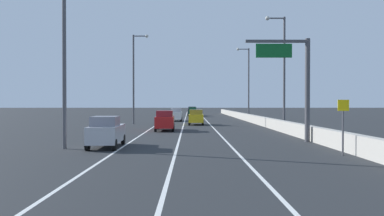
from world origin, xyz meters
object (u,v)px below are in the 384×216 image
at_px(car_red_0, 165,121).
at_px(car_white_5, 176,115).
at_px(lamp_post_right_second, 282,66).
at_px(car_yellow_3, 196,117).
at_px(lamp_post_left_mid, 135,74).
at_px(lamp_post_left_near, 68,39).
at_px(speed_advisory_sign, 343,123).
at_px(car_black_4, 192,111).
at_px(car_silver_2, 106,132).
at_px(car_green_1, 193,112).
at_px(lamp_post_right_third, 247,79).
at_px(overhead_sign_gantry, 297,77).

relative_size(car_red_0, car_white_5, 0.97).
bearing_deg(lamp_post_right_second, car_yellow_3, 135.39).
height_order(car_red_0, car_yellow_3, car_red_0).
bearing_deg(lamp_post_left_mid, lamp_post_left_near, -90.36).
bearing_deg(lamp_post_right_second, speed_advisory_sign, -94.61).
bearing_deg(car_black_4, car_yellow_3, -89.56).
relative_size(speed_advisory_sign, car_yellow_3, 0.74).
bearing_deg(car_black_4, speed_advisory_sign, -83.21).
xyz_separation_m(car_yellow_3, car_black_4, (-0.28, 36.42, 0.03)).
bearing_deg(car_silver_2, car_green_1, 83.71).
relative_size(lamp_post_right_third, car_red_0, 2.60).
bearing_deg(lamp_post_right_third, lamp_post_left_near, -113.86).
height_order(lamp_post_left_near, car_green_1, lamp_post_left_near).
relative_size(lamp_post_left_mid, car_green_1, 2.81).
bearing_deg(overhead_sign_gantry, lamp_post_left_near, -165.52).
xyz_separation_m(lamp_post_right_third, car_silver_2, (-14.91, -37.93, -5.80)).
height_order(lamp_post_right_second, car_black_4, lamp_post_right_second).
height_order(car_green_1, car_black_4, car_black_4).
distance_m(overhead_sign_gantry, lamp_post_left_mid, 27.48).
bearing_deg(car_yellow_3, lamp_post_left_mid, 168.78).
height_order(speed_advisory_sign, lamp_post_right_third, lamp_post_right_third).
bearing_deg(speed_advisory_sign, car_black_4, 96.79).
bearing_deg(lamp_post_left_near, car_white_5, 81.33).
bearing_deg(lamp_post_right_second, car_red_0, -174.31).
bearing_deg(lamp_post_right_third, car_silver_2, -111.46).
relative_size(car_red_0, car_green_1, 1.08).
distance_m(lamp_post_left_near, car_red_0, 16.90).
xyz_separation_m(lamp_post_left_mid, car_yellow_3, (8.16, -1.62, -5.80)).
distance_m(lamp_post_right_second, car_yellow_3, 13.87).
bearing_deg(lamp_post_right_second, lamp_post_left_mid, 148.57).
bearing_deg(overhead_sign_gantry, lamp_post_left_mid, 123.51).
relative_size(car_red_0, car_black_4, 1.06).
height_order(lamp_post_right_second, car_green_1, lamp_post_right_second).
distance_m(lamp_post_left_mid, car_green_1, 29.61).
bearing_deg(lamp_post_left_mid, car_green_1, 74.07).
xyz_separation_m(overhead_sign_gantry, lamp_post_right_second, (2.00, 12.38, 2.06)).
xyz_separation_m(speed_advisory_sign, lamp_post_left_near, (-15.74, 2.99, 5.02)).
distance_m(car_green_1, car_yellow_3, 29.54).
height_order(car_yellow_3, car_black_4, car_black_4).
bearing_deg(overhead_sign_gantry, car_black_4, 97.16).
bearing_deg(car_white_5, lamp_post_right_second, -57.58).
distance_m(car_silver_2, car_black_4, 61.15).
relative_size(overhead_sign_gantry, lamp_post_left_mid, 0.62).
height_order(lamp_post_left_near, lamp_post_left_mid, same).
bearing_deg(lamp_post_left_mid, car_yellow_3, -11.22).
height_order(overhead_sign_gantry, speed_advisory_sign, overhead_sign_gantry).
distance_m(car_red_0, car_silver_2, 14.63).
bearing_deg(car_red_0, speed_advisory_sign, -59.17).
distance_m(overhead_sign_gantry, car_silver_2, 14.01).
xyz_separation_m(car_red_0, car_white_5, (0.42, 20.03, -0.01)).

